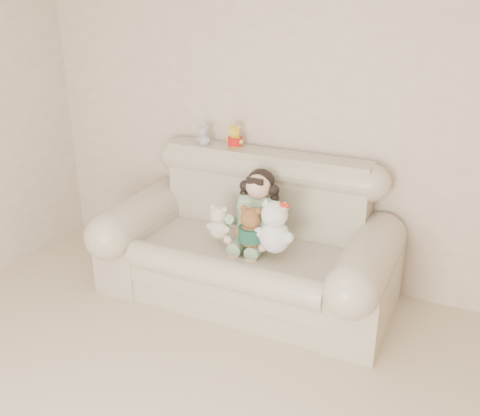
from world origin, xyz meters
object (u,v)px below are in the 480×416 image
Objects in this scene: sofa at (246,234)px; seated_child at (259,207)px; cream_teddy at (219,219)px; brown_teddy at (251,223)px; white_cat at (275,221)px.

seated_child is at bearing 52.86° from sofa.
sofa is 0.23m from cream_teddy.
brown_teddy is 1.20× the size of cream_teddy.
seated_child is at bearing 27.49° from cream_teddy.
brown_teddy is at bearing -80.20° from seated_child.
seated_child is (0.06, 0.08, 0.19)m from sofa.
seated_child reaches higher than cream_teddy.
sofa is 0.24m from brown_teddy.
sofa reaches higher than brown_teddy.
white_cat is (0.17, 0.00, 0.05)m from brown_teddy.
cream_teddy is (-0.21, -0.20, -0.06)m from seated_child.
seated_child is 0.30m from cream_teddy.
seated_child is at bearing 79.29° from brown_teddy.
brown_teddy is at bearing -54.43° from sofa.
sofa is 0.21m from seated_child.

